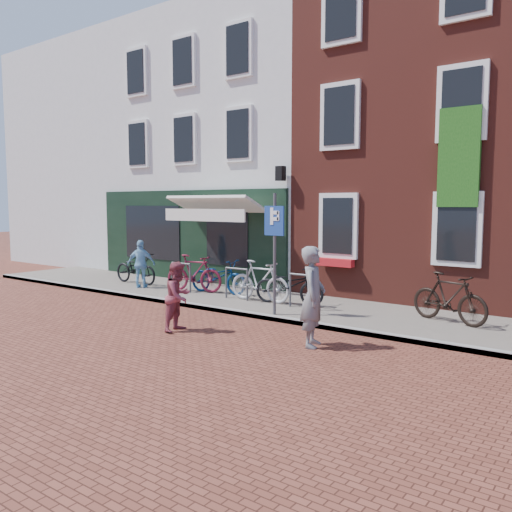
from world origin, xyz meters
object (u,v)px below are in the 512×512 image
Objects in this scene: bicycle_2 at (218,276)px; bicycle_5 at (449,298)px; bicycle_0 at (136,269)px; cafe_person at (141,264)px; woman at (313,297)px; bicycle_1 at (194,273)px; bicycle_3 at (260,281)px; bicycle_4 at (289,285)px; parking_sign at (274,238)px; boy at (178,296)px.

bicycle_2 is 6.21m from bicycle_5.
cafe_person is at bearing -118.20° from bicycle_0.
woman reaches higher than bicycle_0.
bicycle_1 is (-5.37, 2.60, -0.29)m from woman.
bicycle_1 is 1.00× the size of bicycle_5.
woman is 3.34m from bicycle_5.
cafe_person reaches higher than bicycle_3.
woman is 3.91m from bicycle_3.
bicycle_3 reaches higher than bicycle_4.
bicycle_5 is at bearing 153.47° from cafe_person.
bicycle_4 is (0.79, 0.14, -0.05)m from bicycle_3.
bicycle_5 is (6.21, 0.13, 0.05)m from bicycle_2.
bicycle_3 is (4.11, 0.29, -0.18)m from cafe_person.
woman is 1.05× the size of bicycle_5.
bicycle_1 is (-3.53, 1.16, -1.20)m from parking_sign.
woman is 8.28m from bicycle_0.
bicycle_5 is at bearing 23.91° from parking_sign.
bicycle_1 is (-2.58, 3.21, -0.08)m from boy.
parking_sign reaches higher than bicycle_0.
bicycle_1 is at bearing 85.60° from bicycle_3.
boy is 3.30m from bicycle_4.
cafe_person is (-7.11, 2.20, -0.11)m from woman.
woman is 1.02× the size of bicycle_2.
bicycle_5 is (6.92, 0.34, 0.00)m from bicycle_1.
bicycle_3 is (-0.21, 3.10, -0.08)m from boy.
bicycle_4 is at bearing 111.52° from bicycle_5.
cafe_person reaches higher than bicycle_2.
bicycle_0 is 3.20m from bicycle_2.
bicycle_2 is 1.69m from bicycle_3.
bicycle_4 is (3.16, 0.03, -0.05)m from bicycle_1.
bicycle_1 is at bearing -88.99° from bicycle_0.
bicycle_0 is (-0.73, 0.42, -0.23)m from cafe_person.
parking_sign is 1.77m from bicycle_4.
parking_sign reaches higher than cafe_person.
bicycle_1 is 6.93m from bicycle_5.
parking_sign is at bearing -173.12° from bicycle_4.
bicycle_0 is at bearing 86.75° from bicycle_3.
parking_sign is at bearing 140.38° from cafe_person.
bicycle_4 is at bearing -102.54° from bicycle_1.
bicycle_3 is at bearing -4.24° from boy.
bicycle_1 is at bearing 30.65° from boy.
bicycle_5 reaches higher than bicycle_2.
bicycle_1 is at bearing 100.43° from bicycle_2.
parking_sign reaches higher than boy.
bicycle_0 is 1.03× the size of bicycle_3.
bicycle_2 is 1.03× the size of bicycle_3.
bicycle_3 is at bearing 152.64° from cafe_person.
boy is 4.12m from bicycle_1.
bicycle_2 is at bearing 77.30° from bicycle_3.
bicycle_2 is 2.45m from bicycle_4.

